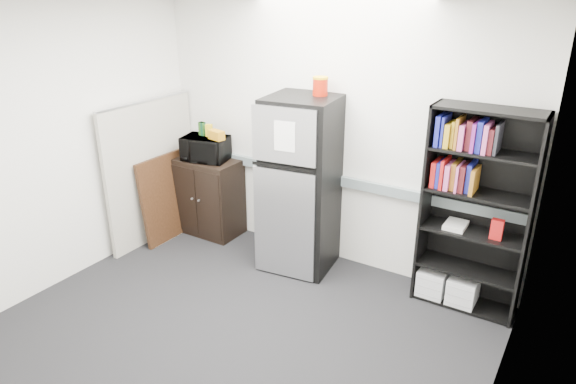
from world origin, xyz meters
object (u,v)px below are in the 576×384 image
(cabinet, at_px, (209,196))
(refrigerator, at_px, (302,185))
(bookshelf, at_px, (474,208))
(microwave, at_px, (205,148))
(cubicle_partition, at_px, (152,171))

(cabinet, relative_size, refrigerator, 0.51)
(bookshelf, bearing_deg, refrigerator, -174.94)
(cabinet, relative_size, microwave, 1.82)
(cabinet, distance_m, refrigerator, 1.38)
(bookshelf, relative_size, cubicle_partition, 1.14)
(cubicle_partition, height_order, microwave, cubicle_partition)
(bookshelf, relative_size, microwave, 3.71)
(cabinet, bearing_deg, refrigerator, -3.52)
(bookshelf, height_order, cabinet, bookshelf)
(bookshelf, height_order, refrigerator, bookshelf)
(cabinet, xyz_separation_m, microwave, (0.00, -0.02, 0.59))
(microwave, relative_size, refrigerator, 0.28)
(cubicle_partition, distance_m, cabinet, 0.72)
(bookshelf, xyz_separation_m, microwave, (-2.95, -0.08, 0.07))
(bookshelf, bearing_deg, cabinet, -178.72)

